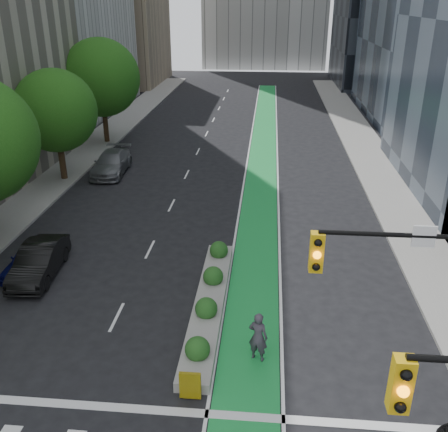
% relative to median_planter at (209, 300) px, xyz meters
% --- Properties ---
extents(sidewalk_left, '(3.60, 90.00, 0.15)m').
position_rel_median_planter_xyz_m(sidewalk_left, '(-13.00, 17.96, -0.30)').
color(sidewalk_left, gray).
rests_on(sidewalk_left, ground).
extents(sidewalk_right, '(3.60, 90.00, 0.15)m').
position_rel_median_planter_xyz_m(sidewalk_right, '(10.60, 17.96, -0.30)').
color(sidewalk_right, gray).
rests_on(sidewalk_right, ground).
extents(bike_lane_paint, '(2.20, 70.00, 0.01)m').
position_rel_median_planter_xyz_m(bike_lane_paint, '(1.80, 22.96, -0.37)').
color(bike_lane_paint, green).
rests_on(bike_lane_paint, ground).
extents(tree_midfar, '(5.60, 5.60, 7.76)m').
position_rel_median_planter_xyz_m(tree_midfar, '(-12.20, 14.96, 4.57)').
color(tree_midfar, black).
rests_on(tree_midfar, ground).
extents(tree_far, '(6.60, 6.60, 9.00)m').
position_rel_median_planter_xyz_m(tree_far, '(-12.20, 24.96, 5.32)').
color(tree_far, black).
rests_on(tree_far, ground).
extents(median_planter, '(1.20, 10.26, 1.10)m').
position_rel_median_planter_xyz_m(median_planter, '(0.00, 0.00, 0.00)').
color(median_planter, gray).
rests_on(median_planter, ground).
extents(cyclist, '(0.83, 0.68, 1.95)m').
position_rel_median_planter_xyz_m(cyclist, '(2.11, -3.08, 0.60)').
color(cyclist, '#3E3844').
rests_on(cyclist, ground).
extents(parked_car_left_near, '(1.84, 4.05, 1.35)m').
position_rel_median_planter_xyz_m(parked_car_left_near, '(-8.73, 2.36, 0.30)').
color(parked_car_left_near, '#0C0E4C').
rests_on(parked_car_left_near, ground).
extents(parked_car_left_mid, '(1.96, 4.70, 1.51)m').
position_rel_median_planter_xyz_m(parked_car_left_mid, '(-8.20, 1.93, 0.38)').
color(parked_car_left_mid, black).
rests_on(parked_car_left_mid, ground).
extents(parked_car_left_far, '(2.47, 5.55, 1.58)m').
position_rel_median_planter_xyz_m(parked_car_left_far, '(-9.26, 16.78, 0.42)').
color(parked_car_left_far, slate).
rests_on(parked_car_left_far, ground).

